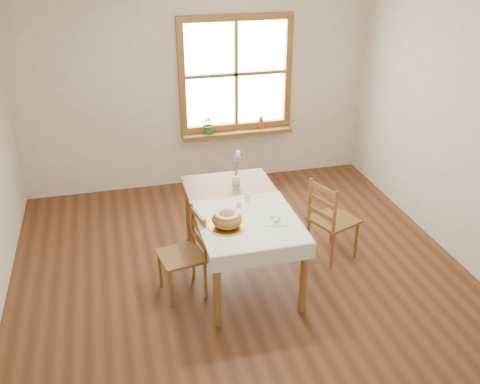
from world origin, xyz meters
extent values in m
plane|color=brown|center=(0.00, 0.00, 0.00)|extent=(5.00, 5.00, 0.00)
cube|color=white|center=(0.00, 2.50, 1.30)|extent=(4.50, 0.10, 2.60)
cube|color=white|center=(0.00, -2.50, 1.30)|extent=(4.50, 0.10, 2.60)
cube|color=white|center=(2.25, 0.00, 1.30)|extent=(0.10, 5.00, 2.60)
cube|color=silver|center=(0.00, 0.00, 2.60)|extent=(4.50, 5.00, 0.10)
cube|color=olive|center=(0.50, 2.46, 2.14)|extent=(1.46, 0.08, 0.08)
cube|color=olive|center=(0.50, 2.46, 0.76)|extent=(1.46, 0.08, 0.08)
cube|color=olive|center=(-0.19, 2.46, 1.45)|extent=(0.08, 0.08, 1.30)
cube|color=olive|center=(1.19, 2.46, 1.45)|extent=(0.08, 0.08, 1.30)
cube|color=olive|center=(0.50, 2.46, 1.45)|extent=(0.04, 0.06, 1.30)
cube|color=olive|center=(0.50, 2.46, 1.45)|extent=(1.30, 0.06, 0.04)
cube|color=white|center=(0.50, 2.49, 1.45)|extent=(1.30, 0.01, 1.30)
cube|color=olive|center=(0.50, 2.40, 0.69)|extent=(1.46, 0.20, 0.05)
cube|color=olive|center=(0.00, 0.30, 0.72)|extent=(0.90, 1.60, 0.05)
cylinder|color=olive|center=(-0.39, -0.44, 0.35)|extent=(0.07, 0.07, 0.70)
cylinder|color=olive|center=(0.39, -0.44, 0.35)|extent=(0.07, 0.07, 0.70)
cylinder|color=olive|center=(-0.39, 1.04, 0.35)|extent=(0.07, 0.07, 0.70)
cylinder|color=olive|center=(0.39, 1.04, 0.35)|extent=(0.07, 0.07, 0.70)
cube|color=white|center=(0.00, 0.00, 0.76)|extent=(0.91, 0.99, 0.01)
cylinder|color=white|center=(-0.21, -0.07, 0.77)|extent=(0.38, 0.38, 0.02)
ellipsoid|color=#A26C39|center=(-0.21, -0.07, 0.85)|extent=(0.27, 0.27, 0.15)
cube|color=white|center=(0.24, -0.07, 0.77)|extent=(0.28, 0.26, 0.01)
cylinder|color=white|center=(-0.03, 0.24, 0.80)|extent=(0.05, 0.05, 0.08)
cylinder|color=white|center=(0.09, 0.37, 0.81)|extent=(0.06, 0.06, 0.09)
cylinder|color=white|center=(0.08, 0.76, 0.80)|extent=(0.11, 0.11, 0.09)
imported|color=#2C6729|center=(0.12, 2.40, 0.81)|extent=(0.27, 0.29, 0.19)
cylinder|color=#9B501C|center=(0.82, 2.40, 0.80)|extent=(0.06, 0.06, 0.17)
camera|label=1|loc=(-1.11, -4.04, 3.16)|focal=40.00mm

